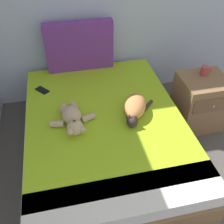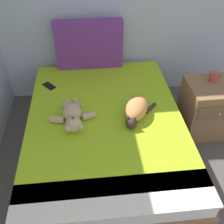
% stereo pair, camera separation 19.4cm
% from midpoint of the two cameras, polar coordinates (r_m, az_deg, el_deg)
% --- Properties ---
extents(bed, '(1.45, 1.94, 0.47)m').
position_cam_midpoint_polar(bed, '(2.53, -3.80, -5.17)').
color(bed, olive).
rests_on(bed, ground_plane).
extents(patterned_cushion, '(0.73, 0.12, 0.54)m').
position_cam_midpoint_polar(patterned_cushion, '(2.95, -9.08, 13.96)').
color(patterned_cushion, '#72338C').
rests_on(patterned_cushion, bed).
extents(cat, '(0.36, 0.42, 0.15)m').
position_cam_midpoint_polar(cat, '(2.35, 2.72, 0.90)').
color(cat, '#D18447').
rests_on(cat, bed).
extents(teddy_bear, '(0.41, 0.46, 0.15)m').
position_cam_midpoint_polar(teddy_bear, '(2.29, -11.03, -1.59)').
color(teddy_bear, tan).
rests_on(teddy_bear, bed).
extents(cell_phone, '(0.15, 0.16, 0.01)m').
position_cam_midpoint_polar(cell_phone, '(2.79, -16.97, 4.53)').
color(cell_phone, black).
rests_on(cell_phone, bed).
extents(nightstand, '(0.48, 0.47, 0.58)m').
position_cam_midpoint_polar(nightstand, '(2.94, 16.81, 2.10)').
color(nightstand, olive).
rests_on(nightstand, ground_plane).
extents(mug, '(0.12, 0.08, 0.09)m').
position_cam_midpoint_polar(mug, '(2.82, 17.79, 8.55)').
color(mug, '#B23F3F').
rests_on(mug, nightstand).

